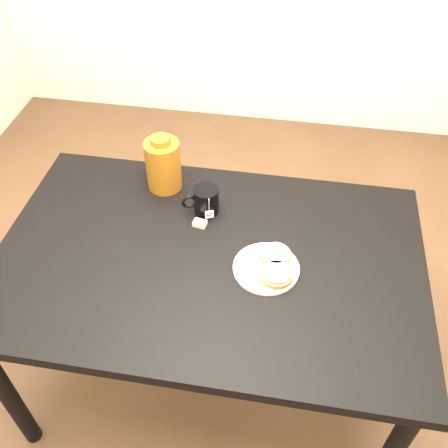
% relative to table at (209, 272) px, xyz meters
% --- Properties ---
extents(ground_plane, '(4.00, 4.00, 0.00)m').
position_rel_table_xyz_m(ground_plane, '(0.00, 0.00, -0.67)').
color(ground_plane, brown).
extents(table, '(1.40, 0.90, 0.75)m').
position_rel_table_xyz_m(table, '(0.00, 0.00, 0.00)').
color(table, black).
rests_on(table, ground_plane).
extents(plate, '(0.21, 0.21, 0.02)m').
position_rel_table_xyz_m(plate, '(0.19, -0.03, 0.09)').
color(plate, white).
rests_on(plate, table).
extents(bagel_back, '(0.12, 0.12, 0.03)m').
position_rel_table_xyz_m(bagel_back, '(0.22, 0.02, 0.11)').
color(bagel_back, brown).
rests_on(bagel_back, plate).
extents(bagel_front, '(0.13, 0.13, 0.03)m').
position_rel_table_xyz_m(bagel_front, '(0.23, -0.06, 0.11)').
color(bagel_front, brown).
rests_on(bagel_front, plate).
extents(mug, '(0.14, 0.12, 0.10)m').
position_rel_table_xyz_m(mug, '(-0.05, 0.21, 0.13)').
color(mug, black).
rests_on(mug, table).
extents(teabag_pouch, '(0.05, 0.04, 0.02)m').
position_rel_table_xyz_m(teabag_pouch, '(-0.06, 0.13, 0.09)').
color(teabag_pouch, '#C6B793').
rests_on(teabag_pouch, table).
extents(bagel_package, '(0.13, 0.13, 0.22)m').
position_rel_table_xyz_m(bagel_package, '(-0.23, 0.32, 0.18)').
color(bagel_package, '#62320D').
rests_on(bagel_package, table).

